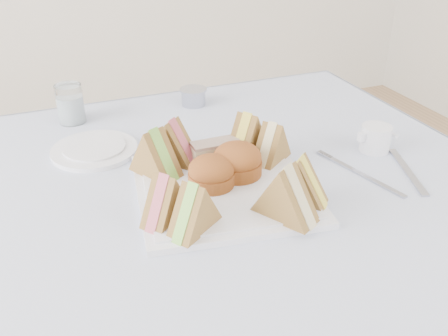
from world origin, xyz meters
name	(u,v)px	position (x,y,z in m)	size (l,w,h in m)	color
table	(237,327)	(0.00, 0.00, 0.37)	(0.90, 0.90, 0.74)	brown
tablecloth	(240,185)	(0.00, 0.00, 0.74)	(1.02, 1.02, 0.01)	silver
serving_plate	(224,189)	(-0.04, -0.02, 0.75)	(0.31, 0.31, 0.01)	white
sandwich_fl_a	(166,197)	(-0.16, -0.07, 0.80)	(0.09, 0.04, 0.08)	brown
sandwich_fl_b	(194,206)	(-0.13, -0.12, 0.80)	(0.09, 0.04, 0.08)	brown
sandwich_fr_a	(300,179)	(0.06, -0.11, 0.80)	(0.10, 0.05, 0.09)	brown
sandwich_fr_b	(286,191)	(0.02, -0.14, 0.81)	(0.11, 0.05, 0.10)	brown
sandwich_bl_a	(155,152)	(-0.14, 0.07, 0.80)	(0.10, 0.05, 0.09)	brown
sandwich_bl_b	(173,141)	(-0.10, 0.11, 0.80)	(0.10, 0.05, 0.09)	brown
sandwich_br_a	(272,142)	(0.08, 0.04, 0.80)	(0.09, 0.04, 0.08)	brown
sandwich_br_b	(247,134)	(0.05, 0.09, 0.80)	(0.10, 0.05, 0.09)	brown
scone_left	(211,173)	(-0.06, -0.01, 0.79)	(0.08, 0.08, 0.06)	#A04F1A
scone_right	(237,161)	(0.00, 0.01, 0.79)	(0.09, 0.09, 0.06)	#A04F1A
pastry_slice	(216,152)	(-0.02, 0.08, 0.78)	(0.09, 0.04, 0.04)	tan
side_plate	(95,150)	(-0.23, 0.23, 0.75)	(0.18, 0.18, 0.01)	white
water_glass	(70,104)	(-0.25, 0.41, 0.79)	(0.06, 0.06, 0.09)	white
tea_strainer	(193,98)	(0.05, 0.40, 0.77)	(0.07, 0.07, 0.04)	#A6A8B8
knife	(408,171)	(0.32, -0.08, 0.75)	(0.01, 0.18, 0.00)	#A6A8B8
fork	(366,177)	(0.23, -0.07, 0.75)	(0.01, 0.18, 0.00)	#A6A8B8
creamer_jug	(375,138)	(0.32, 0.02, 0.77)	(0.06, 0.06, 0.06)	white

